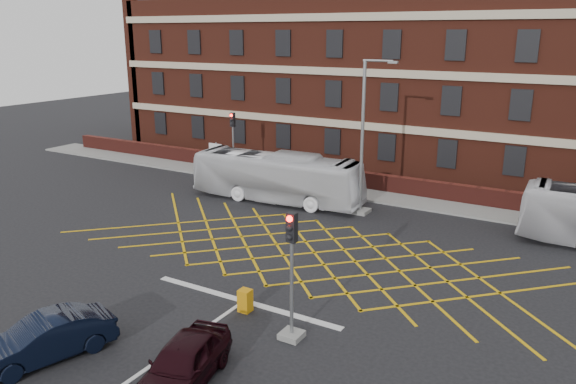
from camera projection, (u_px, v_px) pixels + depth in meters
The scene contains 14 objects.
ground at pixel (292, 268), 23.57m from camera, with size 120.00×120.00×0.00m, color black.
victorian_building at pixel (452, 57), 39.50m from camera, with size 51.00×12.17×20.40m.
boundary_wall at pixel (399, 185), 34.18m from camera, with size 56.00×0.50×1.10m, color #531C16.
far_pavement at pixel (393, 197), 33.48m from camera, with size 60.00×3.00×0.12m, color slate.
box_junction_hatching at pixel (314, 252), 25.22m from camera, with size 11.50×0.12×0.02m, color #CC990C.
stop_line at pixel (244, 301), 20.67m from camera, with size 8.00×0.30×0.02m, color silver.
bus_left at pixel (277, 177), 32.58m from camera, with size 2.41×10.29×2.87m, color silver.
car_navy at pixel (45, 339), 16.86m from camera, with size 1.43×4.10×1.35m, color black.
car_maroon at pixel (183, 363), 15.63m from camera, with size 1.59×3.94×1.34m, color black.
traffic_light_near at pixel (292, 288), 17.71m from camera, with size 0.70×0.70×4.27m.
traffic_light_far at pixel (233, 149), 38.71m from camera, with size 0.70×0.70×4.27m.
street_lamp at pixel (363, 164), 30.01m from camera, with size 2.25×1.00×8.22m.
direction_signs at pixel (216, 154), 38.98m from camera, with size 1.10×0.16×2.20m.
utility_cabinet at pixel (245, 301), 19.83m from camera, with size 0.43×0.40×0.82m, color #CA840B.
Camera 1 is at (10.94, -18.83, 9.56)m, focal length 35.00 mm.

